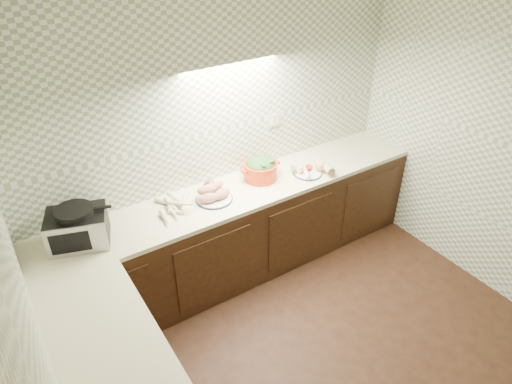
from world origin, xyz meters
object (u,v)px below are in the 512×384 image
toaster_oven (78,227)px  dutch_oven (260,168)px  onion_bowl (212,187)px  sweet_potato_plate (213,194)px  parsnip_pile (171,207)px  veg_plate (313,169)px

toaster_oven → dutch_oven: size_ratio=1.31×
toaster_oven → onion_bowl: (1.15, 0.08, -0.09)m
sweet_potato_plate → toaster_oven: bearing=178.4°
onion_bowl → parsnip_pile: bearing=-171.3°
sweet_potato_plate → onion_bowl: 0.12m
sweet_potato_plate → veg_plate: bearing=-6.7°
parsnip_pile → dutch_oven: 0.90m
parsnip_pile → sweet_potato_plate: size_ratio=1.31×
veg_plate → dutch_oven: bearing=158.1°
onion_bowl → sweet_potato_plate: bearing=-113.7°
toaster_oven → onion_bowl: size_ratio=3.07×
dutch_oven → onion_bowl: bearing=178.0°
parsnip_pile → sweet_potato_plate: sweet_potato_plate is taller
veg_plate → parsnip_pile: bearing=173.1°
sweet_potato_plate → veg_plate: 1.00m
toaster_oven → veg_plate: bearing=14.3°
onion_bowl → dutch_oven: dutch_oven is taller
sweet_potato_plate → onion_bowl: bearing=66.3°
toaster_oven → sweet_potato_plate: size_ratio=1.58×
parsnip_pile → dutch_oven: bearing=1.5°
toaster_oven → parsnip_pile: size_ratio=1.21×
onion_bowl → veg_plate: bearing=-13.6°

